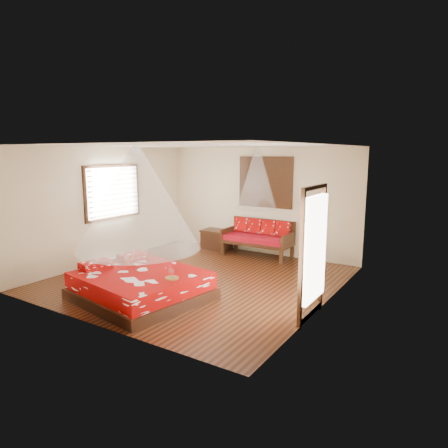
{
  "coord_description": "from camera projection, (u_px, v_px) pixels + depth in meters",
  "views": [
    {
      "loc": [
        4.85,
        -6.63,
        2.67
      ],
      "look_at": [
        0.35,
        0.49,
        1.15
      ],
      "focal_mm": 32.0,
      "sensor_mm": 36.0,
      "label": 1
    }
  ],
  "objects": [
    {
      "name": "daybed",
      "position": [
        259.0,
        236.0,
        10.32
      ],
      "size": [
        1.79,
        0.8,
        0.95
      ],
      "color": "black",
      "rests_on": "floor"
    },
    {
      "name": "bed",
      "position": [
        140.0,
        285.0,
        7.36
      ],
      "size": [
        2.48,
        2.3,
        0.65
      ],
      "rotation": [
        0.0,
        0.0,
        -0.17
      ],
      "color": "black",
      "rests_on": "floor"
    },
    {
      "name": "room",
      "position": [
        197.0,
        214.0,
        8.29
      ],
      "size": [
        5.54,
        5.54,
        2.84
      ],
      "color": "black",
      "rests_on": "ground"
    },
    {
      "name": "storage_chest",
      "position": [
        217.0,
        239.0,
        11.13
      ],
      "size": [
        0.8,
        0.59,
        0.54
      ],
      "rotation": [
        0.0,
        0.0,
        0.03
      ],
      "color": "black",
      "rests_on": "floor"
    },
    {
      "name": "mosquito_net_main",
      "position": [
        138.0,
        199.0,
        7.06
      ],
      "size": [
        2.21,
        2.21,
        1.8
      ],
      "primitive_type": "cone",
      "color": "white",
      "rests_on": "ceiling"
    },
    {
      "name": "wine_tray",
      "position": [
        172.0,
        276.0,
        6.91
      ],
      "size": [
        0.24,
        0.24,
        0.2
      ],
      "rotation": [
        0.0,
        0.0,
        -0.2
      ],
      "color": "brown",
      "rests_on": "bed"
    },
    {
      "name": "window_left",
      "position": [
        113.0,
        192.0,
        9.83
      ],
      "size": [
        0.1,
        1.74,
        1.34
      ],
      "color": "black",
      "rests_on": "wall_left"
    },
    {
      "name": "glazed_door",
      "position": [
        312.0,
        253.0,
        6.42
      ],
      "size": [
        0.08,
        1.02,
        2.16
      ],
      "color": "black",
      "rests_on": "floor"
    },
    {
      "name": "mosquito_net_daybed",
      "position": [
        257.0,
        179.0,
        9.95
      ],
      "size": [
        1.0,
        1.0,
        1.5
      ],
      "primitive_type": "cone",
      "color": "white",
      "rests_on": "ceiling"
    },
    {
      "name": "shutter_panel",
      "position": [
        265.0,
        182.0,
        10.35
      ],
      "size": [
        1.52,
        0.06,
        1.32
      ],
      "color": "black",
      "rests_on": "wall_back"
    }
  ]
}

